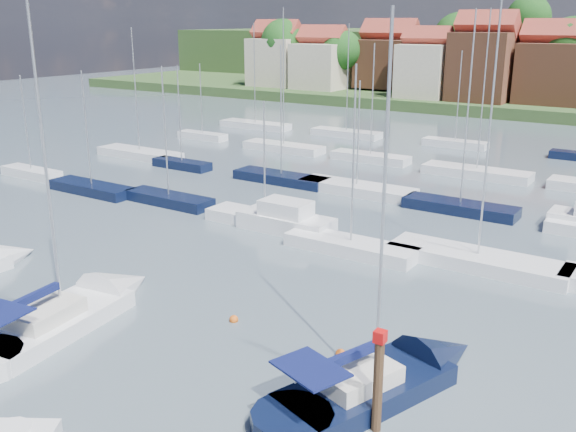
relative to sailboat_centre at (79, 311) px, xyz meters
The scene contains 8 objects.
ground 37.81m from the sailboat_centre, 80.30° to the left, with size 260.00×260.00×0.00m, color #424F59.
sailboat_centre is the anchor object (origin of this frame).
sailboat_navy 16.09m from the sailboat_centre, ahead, with size 6.74×12.02×16.14m.
timber_piling 16.64m from the sailboat_centre, ahead, with size 0.40×0.40×6.27m.
buoy_e 13.48m from the sailboat_centre, 16.47° to the left, with size 0.47×0.47×0.47m, color #D85914.
buoy_g 7.87m from the sailboat_centre, 29.86° to the left, with size 0.45×0.45×0.45m, color #D85914.
buoy_h 9.86m from the sailboat_centre, 164.76° to the left, with size 0.54×0.54×0.54m, color beige.
marina_field 33.45m from the sailboat_centre, 75.67° to the left, with size 79.62×41.41×15.93m.
Camera 1 is at (18.67, -16.07, 14.36)m, focal length 40.00 mm.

